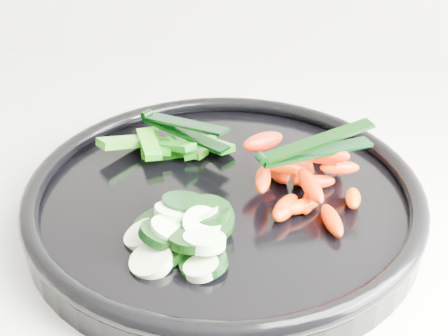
# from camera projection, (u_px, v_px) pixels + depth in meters

# --- Properties ---
(veggie_tray) EXTENTS (0.42, 0.42, 0.04)m
(veggie_tray) POSITION_uv_depth(u_px,v_px,m) (224.00, 199.00, 0.59)
(veggie_tray) COLOR black
(veggie_tray) RESTS_ON counter
(cucumber_pile) EXTENTS (0.10, 0.12, 0.04)m
(cucumber_pile) POSITION_uv_depth(u_px,v_px,m) (179.00, 230.00, 0.53)
(cucumber_pile) COLOR black
(cucumber_pile) RESTS_ON veggie_tray
(carrot_pile) EXTENTS (0.12, 0.17, 0.06)m
(carrot_pile) POSITION_uv_depth(u_px,v_px,m) (305.00, 174.00, 0.59)
(carrot_pile) COLOR #F52A00
(carrot_pile) RESTS_ON veggie_tray
(pepper_pile) EXTENTS (0.14, 0.08, 0.04)m
(pepper_pile) POSITION_uv_depth(u_px,v_px,m) (169.00, 145.00, 0.65)
(pepper_pile) COLOR #0C690A
(pepper_pile) RESTS_ON veggie_tray
(tong_carrot) EXTENTS (0.11, 0.06, 0.02)m
(tong_carrot) POSITION_uv_depth(u_px,v_px,m) (314.00, 147.00, 0.57)
(tong_carrot) COLOR black
(tong_carrot) RESTS_ON carrot_pile
(tong_pepper) EXTENTS (0.10, 0.07, 0.02)m
(tong_pepper) POSITION_uv_depth(u_px,v_px,m) (182.00, 127.00, 0.65)
(tong_pepper) COLOR black
(tong_pepper) RESTS_ON pepper_pile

